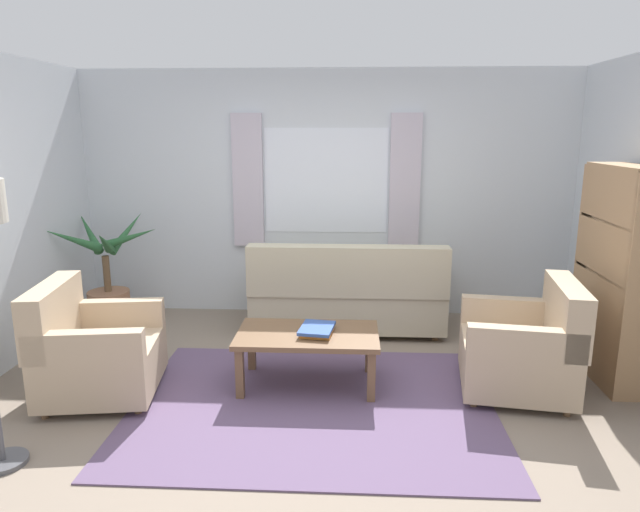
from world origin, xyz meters
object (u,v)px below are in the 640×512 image
object	(u,v)px
armchair_left	(93,351)
coffee_table	(308,339)
armchair_right	(525,348)
potted_plant	(108,285)
bookshelf	(613,286)
book_stack_on_table	(317,330)
couch	(347,295)

from	to	relation	value
armchair_left	coffee_table	distance (m)	1.62
armchair_right	coffee_table	xyz separation A→B (m)	(-1.67, 0.02, 0.03)
coffee_table	potted_plant	world-z (taller)	potted_plant
bookshelf	book_stack_on_table	bearing A→B (deg)	97.47
armchair_right	couch	bearing A→B (deg)	-125.33
couch	book_stack_on_table	world-z (taller)	couch
couch	bookshelf	bearing A→B (deg)	155.25
armchair_right	book_stack_on_table	xyz separation A→B (m)	(-1.59, 0.01, 0.11)
armchair_left	coffee_table	size ratio (longest dim) A/B	0.86
coffee_table	book_stack_on_table	world-z (taller)	book_stack_on_table
potted_plant	bookshelf	world-z (taller)	bookshelf
armchair_left	armchair_right	bearing A→B (deg)	-93.99
coffee_table	bookshelf	size ratio (longest dim) A/B	0.64
armchair_left	potted_plant	world-z (taller)	potted_plant
book_stack_on_table	potted_plant	size ratio (longest dim) A/B	0.31
couch	coffee_table	world-z (taller)	couch
armchair_left	book_stack_on_table	size ratio (longest dim) A/B	2.66
coffee_table	armchair_right	bearing A→B (deg)	-0.72
book_stack_on_table	potted_plant	distance (m)	2.60
couch	bookshelf	size ratio (longest dim) A/B	1.10
coffee_table	potted_plant	distance (m)	2.52
couch	armchair_left	distance (m)	2.43
couch	book_stack_on_table	bearing A→B (deg)	79.87
armchair_right	book_stack_on_table	size ratio (longest dim) A/B	2.66
couch	bookshelf	world-z (taller)	bookshelf
armchair_left	book_stack_on_table	bearing A→B (deg)	-89.93
coffee_table	book_stack_on_table	distance (m)	0.11
armchair_right	bookshelf	distance (m)	0.91
couch	coffee_table	size ratio (longest dim) A/B	1.73
couch	armchair_left	xyz separation A→B (m)	(-1.90, -1.52, -0.01)
potted_plant	armchair_left	bearing A→B (deg)	-70.51
armchair_right	potted_plant	world-z (taller)	potted_plant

